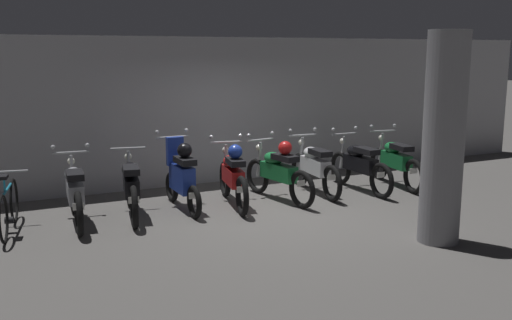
{
  "coord_description": "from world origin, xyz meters",
  "views": [
    {
      "loc": [
        -4.22,
        -8.1,
        2.58
      ],
      "look_at": [
        0.02,
        0.7,
        0.75
      ],
      "focal_mm": 40.56,
      "sensor_mm": 36.0,
      "label": 1
    }
  ],
  "objects": [
    {
      "name": "back_wall",
      "position": [
        0.0,
        2.64,
        1.43
      ],
      "size": [
        16.0,
        0.3,
        2.87
      ],
      "primitive_type": "cube",
      "color": "#ADADB2",
      "rests_on": "ground"
    },
    {
      "name": "support_pillar",
      "position": [
        1.37,
        -2.29,
        1.43
      ],
      "size": [
        0.55,
        0.55,
        2.87
      ],
      "primitive_type": "cylinder",
      "color": "gray",
      "rests_on": "ground"
    },
    {
      "name": "bicycle",
      "position": [
        -3.94,
        0.74,
        0.36
      ],
      "size": [
        0.5,
        1.71,
        0.89
      ],
      "color": "black",
      "rests_on": "ground"
    },
    {
      "name": "motorbike_slot_7",
      "position": [
        3.01,
        0.66,
        0.49
      ],
      "size": [
        0.58,
        1.94,
        1.15
      ],
      "color": "black",
      "rests_on": "ground"
    },
    {
      "name": "motorbike_slot_1",
      "position": [
        -2.14,
        0.78,
        0.49
      ],
      "size": [
        0.6,
        1.93,
        1.03
      ],
      "color": "black",
      "rests_on": "ground"
    },
    {
      "name": "motorbike_slot_3",
      "position": [
        -0.43,
        0.68,
        0.53
      ],
      "size": [
        0.62,
        1.93,
        1.15
      ],
      "color": "black",
      "rests_on": "ground"
    },
    {
      "name": "ground_plane",
      "position": [
        0.0,
        0.0,
        0.0
      ],
      "size": [
        80.0,
        80.0,
        0.0
      ],
      "primitive_type": "plane",
      "color": "#565451"
    },
    {
      "name": "motorbike_slot_4",
      "position": [
        0.43,
        0.65,
        0.53
      ],
      "size": [
        0.58,
        1.94,
        1.15
      ],
      "color": "black",
      "rests_on": "ground"
    },
    {
      "name": "motorbike_slot_6",
      "position": [
        2.14,
        0.64,
        0.49
      ],
      "size": [
        0.59,
        1.95,
        1.15
      ],
      "color": "black",
      "rests_on": "ground"
    },
    {
      "name": "motorbike_slot_2",
      "position": [
        -1.29,
        0.82,
        0.57
      ],
      "size": [
        0.59,
        1.68,
        1.29
      ],
      "color": "black",
      "rests_on": "ground"
    },
    {
      "name": "motorbike_slot_0",
      "position": [
        -3.0,
        0.77,
        0.49
      ],
      "size": [
        0.59,
        1.95,
        1.15
      ],
      "color": "black",
      "rests_on": "ground"
    },
    {
      "name": "motorbike_slot_5",
      "position": [
        1.29,
        0.85,
        0.49
      ],
      "size": [
        0.59,
        1.95,
        1.15
      ],
      "color": "black",
      "rests_on": "ground"
    }
  ]
}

